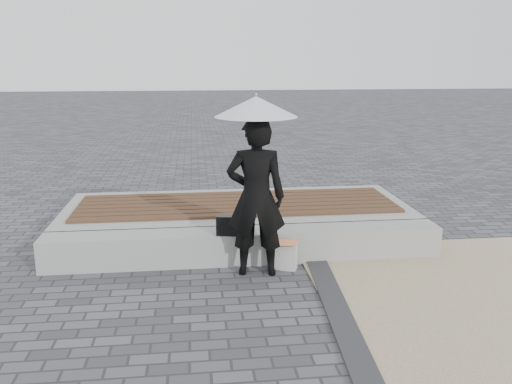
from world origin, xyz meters
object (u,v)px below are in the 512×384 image
at_px(woman, 256,197).
at_px(canvas_tote, 283,255).
at_px(handbag, 231,225).
at_px(seating_ledge, 245,245).
at_px(parasol, 256,107).

bearing_deg(woman, canvas_tote, -157.49).
bearing_deg(handbag, canvas_tote, -4.71).
height_order(seating_ledge, woman, woman).
xyz_separation_m(parasol, handbag, (-0.28, 0.27, -1.46)).
relative_size(seating_ledge, parasol, 4.19).
bearing_deg(seating_ledge, woman, -78.52).
bearing_deg(handbag, seating_ledge, 51.48).
height_order(seating_ledge, canvas_tote, seating_ledge).
bearing_deg(parasol, handbag, 136.04).
bearing_deg(canvas_tote, woman, -142.72).
bearing_deg(canvas_tote, seating_ledge, 163.10).
distance_m(parasol, canvas_tote, 1.84).
distance_m(woman, parasol, 1.04).
distance_m(woman, handbag, 0.57).
xyz_separation_m(seating_ledge, handbag, (-0.19, -0.17, 0.32)).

